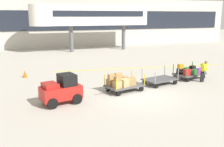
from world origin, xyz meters
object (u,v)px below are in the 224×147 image
at_px(baggage_cart_tail, 189,72).
at_px(baggage_handler, 204,70).
at_px(baggage_tug, 61,90).
at_px(safety_cone_near, 25,74).
at_px(baggage_cart_middle, 160,79).
at_px(baggage_cart_lead, 122,83).

height_order(baggage_cart_tail, baggage_handler, baggage_handler).
bearing_deg(baggage_tug, safety_cone_near, 103.84).
bearing_deg(baggage_cart_middle, baggage_handler, -8.86).
relative_size(baggage_cart_tail, safety_cone_near, 5.61).
bearing_deg(baggage_cart_middle, baggage_cart_lead, -167.51).
distance_m(baggage_cart_middle, baggage_cart_tail, 2.99).
height_order(baggage_cart_lead, baggage_cart_tail, baggage_cart_lead).
bearing_deg(baggage_cart_middle, baggage_cart_tail, 13.32).
relative_size(baggage_cart_lead, baggage_handler, 1.98).
bearing_deg(baggage_cart_middle, safety_cone_near, 148.66).
relative_size(baggage_cart_lead, baggage_cart_middle, 1.00).
bearing_deg(safety_cone_near, baggage_cart_middle, -31.34).
distance_m(baggage_cart_lead, safety_cone_near, 8.19).
height_order(baggage_handler, safety_cone_near, baggage_handler).
bearing_deg(safety_cone_near, baggage_cart_tail, -21.64).
bearing_deg(baggage_cart_lead, safety_cone_near, 133.24).
distance_m(baggage_tug, baggage_cart_tail, 10.15).
bearing_deg(baggage_cart_lead, baggage_handler, 1.63).
bearing_deg(baggage_cart_lead, baggage_cart_tail, 12.90).
bearing_deg(baggage_cart_middle, baggage_tug, -166.75).
distance_m(baggage_cart_tail, safety_cone_near, 12.46).
xyz_separation_m(baggage_tug, baggage_cart_middle, (6.97, 1.64, -0.41)).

